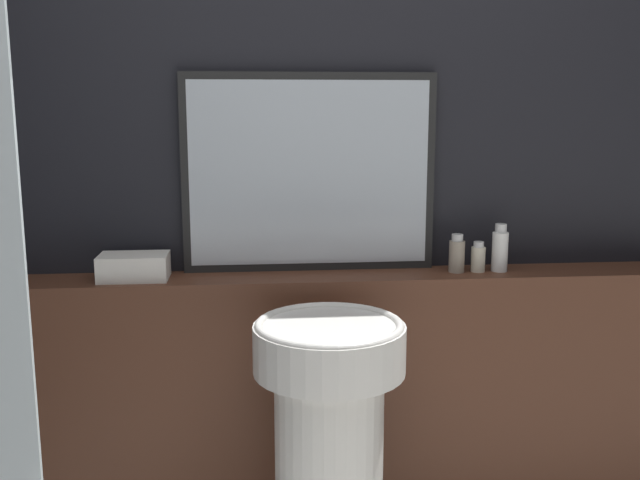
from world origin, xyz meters
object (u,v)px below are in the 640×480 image
object	(u,v)px
towel_stack	(134,267)
shampoo_bottle	(457,255)
conditioner_bottle	(478,258)
lotion_bottle	(500,249)
mirror	(309,173)
pedestal_sink	(329,458)

from	to	relation	value
towel_stack	shampoo_bottle	bearing A→B (deg)	-0.00
conditioner_bottle	lotion_bottle	xyz separation A→B (m)	(0.07, 0.00, 0.03)
towel_stack	lotion_bottle	size ratio (longest dim) A/B	1.35
towel_stack	shampoo_bottle	xyz separation A→B (m)	(1.05, -0.00, 0.02)
mirror	lotion_bottle	bearing A→B (deg)	-7.36
towel_stack	conditioner_bottle	bearing A→B (deg)	0.00
towel_stack	lotion_bottle	xyz separation A→B (m)	(1.19, 0.00, 0.03)
mirror	shampoo_bottle	distance (m)	0.56
pedestal_sink	mirror	world-z (taller)	mirror
pedestal_sink	mirror	size ratio (longest dim) A/B	1.11
mirror	towel_stack	xyz separation A→B (m)	(-0.57, -0.08, -0.28)
conditioner_bottle	lotion_bottle	size ratio (longest dim) A/B	0.63
conditioner_bottle	mirror	bearing A→B (deg)	171.68
pedestal_sink	lotion_bottle	xyz separation A→B (m)	(0.61, 0.37, 0.52)
conditioner_bottle	shampoo_bottle	bearing A→B (deg)	-180.00
shampoo_bottle	conditioner_bottle	xyz separation A→B (m)	(0.07, 0.00, -0.01)
conditioner_bottle	pedestal_sink	bearing A→B (deg)	-145.41
lotion_bottle	conditioner_bottle	bearing A→B (deg)	180.00
towel_stack	lotion_bottle	bearing A→B (deg)	0.00
shampoo_bottle	lotion_bottle	world-z (taller)	lotion_bottle
shampoo_bottle	lotion_bottle	xyz separation A→B (m)	(0.15, 0.00, 0.01)
mirror	conditioner_bottle	xyz separation A→B (m)	(0.56, -0.08, -0.28)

